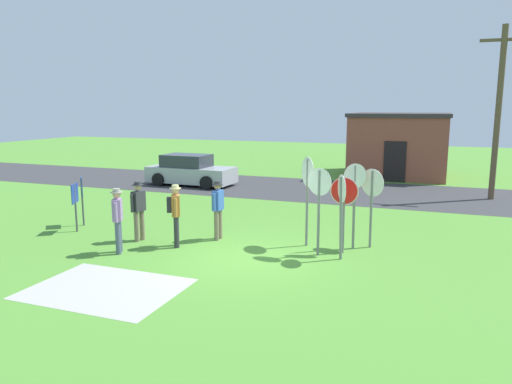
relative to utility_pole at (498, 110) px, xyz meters
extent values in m
plane|color=#518E33|center=(-6.70, -11.17, -3.71)|extent=(80.00, 80.00, 0.00)
cube|color=#38383A|center=(-6.70, -0.33, -3.71)|extent=(60.00, 6.40, 0.01)
cube|color=#ADAAA3|center=(-8.70, -14.11, -3.71)|extent=(3.20, 2.40, 0.01)
cube|color=brown|center=(-4.24, 6.10, -2.06)|extent=(5.03, 5.44, 3.29)
cube|color=#383333|center=(-4.24, 6.10, -0.32)|extent=(5.23, 5.64, 0.20)
cube|color=black|center=(-4.24, 3.36, -2.66)|extent=(1.10, 0.08, 2.10)
cylinder|color=brown|center=(0.00, 0.00, -0.18)|extent=(0.24, 0.24, 7.07)
cube|color=brown|center=(0.00, 0.00, 2.76)|extent=(1.80, 0.12, 0.12)
cube|color=#A5A8AD|center=(-13.58, -1.15, -3.18)|extent=(4.35, 1.93, 0.76)
cube|color=#2D333D|center=(-13.83, -1.14, -2.50)|extent=(2.28, 1.60, 0.60)
cylinder|color=black|center=(-12.22, -0.29, -3.39)|extent=(0.65, 0.24, 0.64)
cylinder|color=black|center=(-12.27, -2.08, -3.39)|extent=(0.65, 0.24, 0.64)
cylinder|color=black|center=(-14.88, -0.21, -3.39)|extent=(0.65, 0.24, 0.64)
cylinder|color=black|center=(-14.94, -2.01, -3.39)|extent=(0.65, 0.24, 0.64)
cylinder|color=slate|center=(-4.41, -10.32, -2.65)|extent=(0.14, 0.12, 2.12)
cylinder|color=white|center=(-4.41, -10.32, -1.88)|extent=(0.34, 0.63, 0.70)
cylinder|color=red|center=(-4.40, -10.32, -1.88)|extent=(0.32, 0.59, 0.65)
cylinder|color=slate|center=(-4.44, -9.75, -2.72)|extent=(0.07, 0.07, 1.98)
cylinder|color=white|center=(-4.44, -9.75, -2.04)|extent=(0.74, 0.01, 0.74)
cylinder|color=red|center=(-4.44, -9.76, -2.04)|extent=(0.68, 0.02, 0.68)
cylinder|color=slate|center=(-5.02, -10.15, -2.59)|extent=(0.09, 0.09, 2.24)
cylinder|color=white|center=(-5.02, -10.15, -1.77)|extent=(0.68, 0.25, 0.71)
cylinder|color=red|center=(-5.02, -10.14, -1.77)|extent=(0.63, 0.23, 0.66)
cylinder|color=slate|center=(-5.52, -9.43, -2.49)|extent=(0.10, 0.10, 2.43)
cylinder|color=white|center=(-5.52, -9.43, -1.62)|extent=(0.52, 0.67, 0.83)
cylinder|color=red|center=(-5.51, -9.42, -1.62)|extent=(0.48, 0.62, 0.77)
cylinder|color=slate|center=(-4.26, -9.22, -2.57)|extent=(0.13, 0.13, 2.29)
cylinder|color=white|center=(-4.26, -9.22, -1.71)|extent=(0.55, 0.43, 0.68)
cylinder|color=red|center=(-4.27, -9.22, -1.71)|extent=(0.51, 0.40, 0.63)
cylinder|color=slate|center=(-3.83, -8.98, -2.65)|extent=(0.11, 0.11, 2.13)
cylinder|color=white|center=(-3.83, -8.98, -1.90)|extent=(0.66, 0.41, 0.76)
cylinder|color=red|center=(-3.83, -8.97, -1.90)|extent=(0.61, 0.39, 0.70)
cylinder|color=#7A6B56|center=(-10.15, -10.54, -3.27)|extent=(0.14, 0.14, 0.88)
cylinder|color=#7A6B56|center=(-10.20, -10.76, -3.27)|extent=(0.14, 0.14, 0.88)
cube|color=#333338|center=(-10.17, -10.65, -2.54)|extent=(0.29, 0.40, 0.58)
cylinder|color=#333338|center=(-10.13, -10.42, -2.56)|extent=(0.09, 0.09, 0.52)
cylinder|color=#333338|center=(-10.22, -10.89, -2.56)|extent=(0.09, 0.09, 0.52)
sphere|color=tan|center=(-10.17, -10.65, -2.12)|extent=(0.21, 0.21, 0.21)
cylinder|color=#333338|center=(-10.17, -10.65, -2.07)|extent=(0.32, 0.31, 0.02)
cylinder|color=#333338|center=(-10.17, -10.65, -2.02)|extent=(0.19, 0.19, 0.09)
cylinder|color=#2D2D33|center=(-8.92, -10.70, -3.27)|extent=(0.14, 0.14, 0.88)
cylinder|color=#2D2D33|center=(-8.81, -10.89, -3.27)|extent=(0.14, 0.14, 0.88)
cube|color=#B27533|center=(-8.87, -10.79, -2.54)|extent=(0.37, 0.42, 0.58)
cylinder|color=#B27533|center=(-8.98, -10.58, -2.56)|extent=(0.09, 0.09, 0.52)
cylinder|color=#B27533|center=(-8.75, -11.00, -2.56)|extent=(0.09, 0.09, 0.52)
sphere|color=tan|center=(-8.87, -10.79, -2.12)|extent=(0.21, 0.21, 0.21)
cylinder|color=beige|center=(-8.87, -10.79, -2.07)|extent=(0.32, 0.31, 0.02)
cylinder|color=beige|center=(-8.87, -10.79, -2.02)|extent=(0.19, 0.19, 0.09)
cube|color=#232328|center=(-9.02, -10.87, -2.52)|extent=(0.25, 0.30, 0.40)
cylinder|color=#7A6B56|center=(-8.10, -9.60, -3.27)|extent=(0.14, 0.14, 0.88)
cylinder|color=#7A6B56|center=(-8.10, -9.82, -3.27)|extent=(0.14, 0.14, 0.88)
cube|color=#3860B7|center=(-8.10, -9.71, -2.54)|extent=(0.23, 0.36, 0.58)
cylinder|color=#3860B7|center=(-8.09, -9.47, -2.56)|extent=(0.09, 0.09, 0.52)
cylinder|color=#3860B7|center=(-8.10, -9.95, -2.56)|extent=(0.09, 0.09, 0.52)
sphere|color=#9E7051|center=(-8.10, -9.71, -2.12)|extent=(0.21, 0.21, 0.21)
cylinder|color=#333338|center=(-8.10, -9.71, -2.07)|extent=(0.31, 0.31, 0.02)
cylinder|color=#333338|center=(-8.10, -9.71, -2.02)|extent=(0.19, 0.19, 0.09)
cylinder|color=#4C5670|center=(-10.05, -11.76, -3.27)|extent=(0.14, 0.14, 0.88)
cylinder|color=#4C5670|center=(-9.95, -11.96, -3.27)|extent=(0.14, 0.14, 0.88)
cube|color=#9E7AB2|center=(-10.00, -11.86, -2.54)|extent=(0.36, 0.42, 0.58)
cylinder|color=#9E7AB2|center=(-10.11, -11.65, -2.56)|extent=(0.09, 0.09, 0.52)
cylinder|color=#9E7AB2|center=(-9.89, -12.07, -2.56)|extent=(0.09, 0.09, 0.52)
sphere|color=tan|center=(-10.00, -11.86, -2.12)|extent=(0.21, 0.21, 0.21)
cylinder|color=gray|center=(-10.00, -11.86, -2.07)|extent=(0.32, 0.31, 0.02)
cylinder|color=gray|center=(-10.00, -11.86, -2.02)|extent=(0.19, 0.19, 0.09)
cylinder|color=#4C4C51|center=(-12.95, -9.74, -2.91)|extent=(0.06, 0.06, 1.60)
cube|color=#1E389E|center=(-12.95, -9.74, -2.41)|extent=(0.43, 0.45, 0.60)
cylinder|color=#4C4C51|center=(-12.61, -10.45, -2.96)|extent=(0.06, 0.06, 1.51)
cube|color=#1E389E|center=(-12.61, -10.45, -2.50)|extent=(0.26, 0.56, 0.60)
camera|label=1|loc=(-2.25, -22.10, 0.13)|focal=33.75mm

